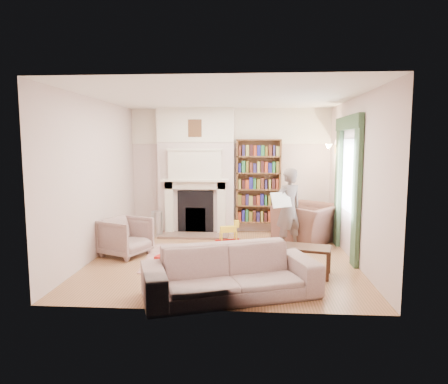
# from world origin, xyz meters

# --- Properties ---
(floor) EXTENTS (4.50, 4.50, 0.00)m
(floor) POSITION_xyz_m (0.00, 0.00, 0.00)
(floor) COLOR brown
(floor) RESTS_ON ground
(ceiling) EXTENTS (4.50, 4.50, 0.00)m
(ceiling) POSITION_xyz_m (0.00, 0.00, 2.80)
(ceiling) COLOR white
(ceiling) RESTS_ON wall_back
(wall_back) EXTENTS (4.50, 0.00, 4.50)m
(wall_back) POSITION_xyz_m (0.00, 2.25, 1.40)
(wall_back) COLOR beige
(wall_back) RESTS_ON floor
(wall_front) EXTENTS (4.50, 0.00, 4.50)m
(wall_front) POSITION_xyz_m (0.00, -2.25, 1.40)
(wall_front) COLOR beige
(wall_front) RESTS_ON floor
(wall_left) EXTENTS (0.00, 4.50, 4.50)m
(wall_left) POSITION_xyz_m (-2.25, 0.00, 1.40)
(wall_left) COLOR beige
(wall_left) RESTS_ON floor
(wall_right) EXTENTS (0.00, 4.50, 4.50)m
(wall_right) POSITION_xyz_m (2.25, 0.00, 1.40)
(wall_right) COLOR beige
(wall_right) RESTS_ON floor
(fireplace) EXTENTS (1.70, 0.58, 2.80)m
(fireplace) POSITION_xyz_m (-0.75, 2.05, 1.39)
(fireplace) COLOR beige
(fireplace) RESTS_ON floor
(bookcase) EXTENTS (1.00, 0.24, 1.85)m
(bookcase) POSITION_xyz_m (0.65, 2.12, 1.18)
(bookcase) COLOR brown
(bookcase) RESTS_ON floor
(window) EXTENTS (0.02, 0.90, 1.30)m
(window) POSITION_xyz_m (2.23, 0.40, 1.45)
(window) COLOR silver
(window) RESTS_ON wall_right
(curtain_left) EXTENTS (0.07, 0.32, 2.40)m
(curtain_left) POSITION_xyz_m (2.20, -0.30, 1.20)
(curtain_left) COLOR #31492F
(curtain_left) RESTS_ON floor
(curtain_right) EXTENTS (0.07, 0.32, 2.40)m
(curtain_right) POSITION_xyz_m (2.20, 1.10, 1.20)
(curtain_right) COLOR #31492F
(curtain_right) RESTS_ON floor
(pelmet) EXTENTS (0.09, 1.70, 0.24)m
(pelmet) POSITION_xyz_m (2.19, 0.40, 2.38)
(pelmet) COLOR #31492F
(pelmet) RESTS_ON wall_right
(wall_sconce) EXTENTS (0.20, 0.24, 0.24)m
(wall_sconce) POSITION_xyz_m (2.03, 1.50, 1.90)
(wall_sconce) COLOR gold
(wall_sconce) RESTS_ON wall_right
(rug) EXTENTS (2.59, 2.09, 0.01)m
(rug) POSITION_xyz_m (-0.16, 0.08, 0.01)
(rug) COLOR beige
(rug) RESTS_ON floor
(armchair_reading) EXTENTS (1.56, 1.59, 0.78)m
(armchair_reading) POSITION_xyz_m (1.64, 1.26, 0.39)
(armchair_reading) COLOR #4C2C28
(armchair_reading) RESTS_ON floor
(armchair_left) EXTENTS (0.99, 0.98, 0.69)m
(armchair_left) POSITION_xyz_m (-1.77, 0.05, 0.34)
(armchair_left) COLOR #B8A697
(armchair_left) RESTS_ON floor
(sofa) EXTENTS (2.45, 1.60, 0.67)m
(sofa) POSITION_xyz_m (0.23, -1.78, 0.33)
(sofa) COLOR #BDAA9B
(sofa) RESTS_ON floor
(man_reading) EXTENTS (0.68, 0.62, 1.56)m
(man_reading) POSITION_xyz_m (1.19, 0.66, 0.78)
(man_reading) COLOR #5D504B
(man_reading) RESTS_ON floor
(newspaper) EXTENTS (0.42, 0.32, 0.28)m
(newspaper) POSITION_xyz_m (1.04, 0.46, 0.99)
(newspaper) COLOR white
(newspaper) RESTS_ON man_reading
(coffee_table) EXTENTS (0.79, 0.61, 0.45)m
(coffee_table) POSITION_xyz_m (1.35, -0.83, 0.23)
(coffee_table) COLOR #341E12
(coffee_table) RESTS_ON floor
(paraffin_heater) EXTENTS (0.24, 0.24, 0.55)m
(paraffin_heater) POSITION_xyz_m (-1.56, 1.59, 0.28)
(paraffin_heater) COLOR #AFB1B7
(paraffin_heater) RESTS_ON floor
(rocking_horse) EXTENTS (0.55, 0.35, 0.45)m
(rocking_horse) POSITION_xyz_m (0.03, 1.14, 0.23)
(rocking_horse) COLOR yellow
(rocking_horse) RESTS_ON rug
(board_game) EXTENTS (0.51, 0.51, 0.03)m
(board_game) POSITION_xyz_m (-0.46, -0.43, 0.03)
(board_game) COLOR gold
(board_game) RESTS_ON rug
(game_box_lid) EXTENTS (0.34, 0.27, 0.05)m
(game_box_lid) POSITION_xyz_m (-1.02, -0.16, 0.04)
(game_box_lid) COLOR #B41814
(game_box_lid) RESTS_ON rug
(comic_annuals) EXTENTS (0.71, 0.60, 0.02)m
(comic_annuals) POSITION_xyz_m (0.14, -0.37, 0.02)
(comic_annuals) COLOR red
(comic_annuals) RESTS_ON rug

